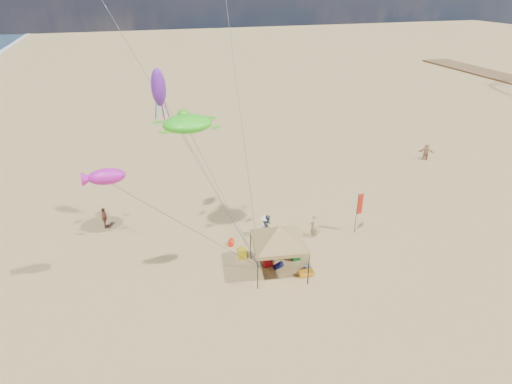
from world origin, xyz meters
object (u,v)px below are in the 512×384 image
at_px(cooler_blue, 297,236).
at_px(cooler_red, 268,263).
at_px(person_far_a, 104,218).
at_px(person_near_c, 264,227).
at_px(chair_yellow, 242,253).
at_px(person_far_c, 426,152).
at_px(chair_green, 296,254).
at_px(person_near_b, 268,227).
at_px(canopy_tent, 279,228).
at_px(person_near_a, 313,225).
at_px(beach_cart, 306,273).
at_px(feather_flag, 359,207).

bearing_deg(cooler_blue, cooler_red, -140.98).
relative_size(cooler_red, person_far_a, 0.34).
bearing_deg(person_near_c, chair_yellow, 32.24).
distance_m(chair_yellow, person_far_c, 24.05).
xyz_separation_m(cooler_red, chair_green, (1.93, 0.16, 0.16)).
bearing_deg(person_near_c, cooler_red, 65.84).
height_order(chair_yellow, person_near_b, person_near_b).
bearing_deg(person_far_a, canopy_tent, -127.29).
relative_size(cooler_red, person_near_b, 0.31).
xyz_separation_m(canopy_tent, cooler_blue, (2.45, 3.02, -2.88)).
height_order(person_near_a, person_far_c, person_near_a).
xyz_separation_m(person_far_a, person_far_c, (29.96, 4.19, 0.02)).
bearing_deg(chair_green, person_far_c, 32.52).
height_order(person_near_b, person_near_c, person_near_b).
distance_m(beach_cart, person_far_c, 22.82).
relative_size(beach_cart, person_far_a, 0.56).
relative_size(cooler_blue, person_far_a, 0.34).
distance_m(feather_flag, person_near_a, 3.39).
bearing_deg(chair_yellow, person_near_c, 42.29).
relative_size(feather_flag, cooler_red, 5.70).
relative_size(canopy_tent, chair_yellow, 8.44).
bearing_deg(beach_cart, person_near_b, 100.43).
bearing_deg(canopy_tent, person_far_a, 140.43).
xyz_separation_m(person_near_c, person_far_a, (-10.47, 4.49, -0.04)).
distance_m(canopy_tent, cooler_blue, 4.84).
distance_m(cooler_red, chair_green, 1.94).
distance_m(cooler_red, person_near_a, 4.68).
relative_size(canopy_tent, cooler_red, 10.94).
xyz_separation_m(beach_cart, person_near_a, (2.15, 3.90, 0.69)).
xyz_separation_m(canopy_tent, feather_flag, (6.76, 2.56, -1.01)).
relative_size(canopy_tent, person_far_a, 3.69).
bearing_deg(chair_green, feather_flag, 18.14).
bearing_deg(person_near_c, feather_flag, 158.51).
xyz_separation_m(cooler_blue, chair_green, (-0.96, -2.18, 0.16)).
relative_size(cooler_red, chair_green, 0.77).
relative_size(cooler_red, cooler_blue, 1.00).
height_order(feather_flag, person_far_a, feather_flag).
xyz_separation_m(canopy_tent, person_near_a, (3.60, 2.96, -2.18)).
bearing_deg(person_near_a, canopy_tent, 2.76).
height_order(canopy_tent, person_near_c, canopy_tent).
distance_m(cooler_blue, chair_green, 2.39).
distance_m(person_far_a, person_far_c, 30.25).
xyz_separation_m(feather_flag, chair_green, (-5.26, -1.72, -1.70)).
height_order(canopy_tent, chair_yellow, canopy_tent).
xyz_separation_m(person_near_b, person_far_a, (-10.69, 4.61, -0.07)).
relative_size(chair_green, person_near_b, 0.40).
relative_size(cooler_blue, person_near_b, 0.31).
xyz_separation_m(feather_flag, person_near_b, (-6.17, 1.18, -1.18)).
bearing_deg(cooler_red, cooler_blue, 39.02).
distance_m(person_near_b, person_far_c, 21.18).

